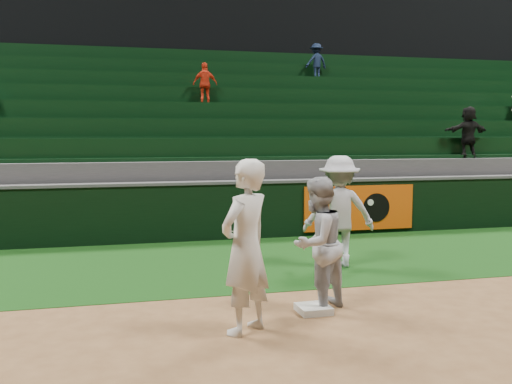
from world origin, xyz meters
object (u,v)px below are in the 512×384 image
Objects in this scene: first_base at (314,309)px; first_baseman at (245,247)px; base_coach at (339,211)px; baserunner at (317,244)px.

first_baseman reaches higher than first_base.
first_baseman reaches higher than base_coach.
baserunner is 0.91× the size of base_coach.
first_base is at bearing 167.83° from first_baseman.
baserunner is at bearing 54.99° from first_base.
first_base is 0.82m from baserunner.
baserunner is 2.47m from base_coach.
baserunner reaches higher than first_base.
first_baseman reaches higher than baserunner.
first_base is at bearing 70.34° from base_coach.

